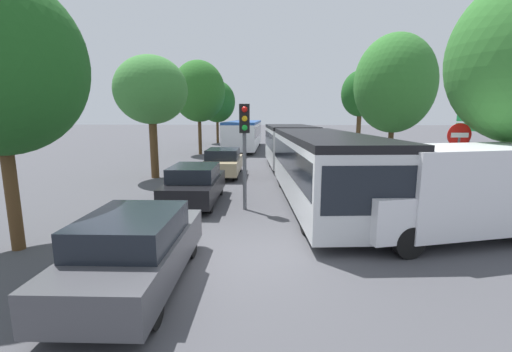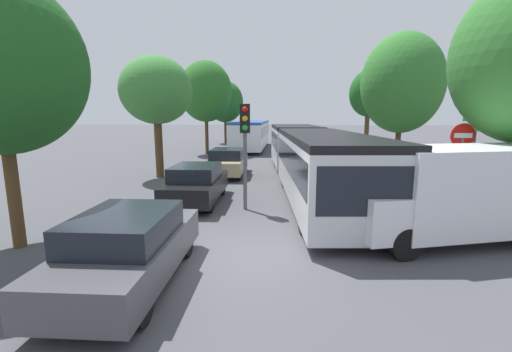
{
  "view_description": "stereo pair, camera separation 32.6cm",
  "coord_description": "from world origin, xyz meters",
  "px_view_note": "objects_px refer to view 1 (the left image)",
  "views": [
    {
      "loc": [
        0.74,
        -6.94,
        3.06
      ],
      "look_at": [
        0.2,
        3.45,
        1.2
      ],
      "focal_mm": 24.0,
      "sensor_mm": 36.0,
      "label": 1
    },
    {
      "loc": [
        1.07,
        -6.92,
        3.06
      ],
      "look_at": [
        0.2,
        3.45,
        1.2
      ],
      "focal_mm": 24.0,
      "sensor_mm": 36.0,
      "label": 2
    }
  ],
  "objects_px": {
    "queued_car_black": "(195,184)",
    "tree_right_mid": "(395,84)",
    "tree_left_mid": "(151,91)",
    "articulated_bus": "(305,153)",
    "queued_car_tan": "(223,162)",
    "city_bus_rear": "(244,133)",
    "tree_left_distant": "(217,102)",
    "tree_right_far": "(361,95)",
    "direction_sign_post": "(470,128)",
    "tree_left_far": "(199,91)",
    "traffic_light": "(244,133)",
    "queued_car_graphite": "(135,250)",
    "white_van": "(456,190)",
    "no_entry_sign": "(457,155)"
  },
  "relations": [
    {
      "from": "queued_car_black",
      "to": "tree_right_mid",
      "type": "xyz_separation_m",
      "value": [
        10.05,
        10.29,
        4.24
      ]
    },
    {
      "from": "tree_left_mid",
      "to": "tree_right_mid",
      "type": "xyz_separation_m",
      "value": [
        13.15,
        5.47,
        0.73
      ]
    },
    {
      "from": "articulated_bus",
      "to": "queued_car_tan",
      "type": "height_order",
      "value": "articulated_bus"
    },
    {
      "from": "city_bus_rear",
      "to": "tree_left_distant",
      "type": "distance_m",
      "value": 7.69
    },
    {
      "from": "tree_left_mid",
      "to": "tree_right_far",
      "type": "bearing_deg",
      "value": 47.68
    },
    {
      "from": "city_bus_rear",
      "to": "tree_right_far",
      "type": "bearing_deg",
      "value": -89.84
    },
    {
      "from": "direction_sign_post",
      "to": "tree_left_far",
      "type": "height_order",
      "value": "tree_left_far"
    },
    {
      "from": "traffic_light",
      "to": "queued_car_graphite",
      "type": "bearing_deg",
      "value": -24.75
    },
    {
      "from": "queued_car_tan",
      "to": "white_van",
      "type": "height_order",
      "value": "white_van"
    },
    {
      "from": "queued_car_graphite",
      "to": "no_entry_sign",
      "type": "xyz_separation_m",
      "value": [
        7.99,
        4.88,
        1.19
      ]
    },
    {
      "from": "tree_left_mid",
      "to": "direction_sign_post",
      "type": "bearing_deg",
      "value": -14.13
    },
    {
      "from": "direction_sign_post",
      "to": "tree_left_far",
      "type": "relative_size",
      "value": 0.5
    },
    {
      "from": "white_van",
      "to": "tree_left_mid",
      "type": "xyz_separation_m",
      "value": [
        -10.34,
        7.91,
        2.95
      ]
    },
    {
      "from": "queued_car_graphite",
      "to": "tree_left_mid",
      "type": "bearing_deg",
      "value": 16.17
    },
    {
      "from": "city_bus_rear",
      "to": "queued_car_tan",
      "type": "bearing_deg",
      "value": -179.25
    },
    {
      "from": "tree_right_far",
      "to": "tree_right_mid",
      "type": "bearing_deg",
      "value": -91.86
    },
    {
      "from": "queued_car_tan",
      "to": "tree_left_far",
      "type": "height_order",
      "value": "tree_left_far"
    },
    {
      "from": "no_entry_sign",
      "to": "tree_left_far",
      "type": "distance_m",
      "value": 19.89
    },
    {
      "from": "traffic_light",
      "to": "tree_left_mid",
      "type": "distance_m",
      "value": 7.62
    },
    {
      "from": "direction_sign_post",
      "to": "tree_left_distant",
      "type": "bearing_deg",
      "value": -71.21
    },
    {
      "from": "queued_car_tan",
      "to": "no_entry_sign",
      "type": "xyz_separation_m",
      "value": [
        8.07,
        -6.54,
        1.18
      ]
    },
    {
      "from": "city_bus_rear",
      "to": "queued_car_graphite",
      "type": "distance_m",
      "value": 25.51
    },
    {
      "from": "direction_sign_post",
      "to": "tree_right_far",
      "type": "relative_size",
      "value": 0.52
    },
    {
      "from": "white_van",
      "to": "direction_sign_post",
      "type": "bearing_deg",
      "value": -135.8
    },
    {
      "from": "queued_car_tan",
      "to": "direction_sign_post",
      "type": "distance_m",
      "value": 10.7
    },
    {
      "from": "direction_sign_post",
      "to": "tree_right_mid",
      "type": "height_order",
      "value": "tree_right_mid"
    },
    {
      "from": "queued_car_tan",
      "to": "tree_right_mid",
      "type": "bearing_deg",
      "value": -65.48
    },
    {
      "from": "articulated_bus",
      "to": "city_bus_rear",
      "type": "height_order",
      "value": "city_bus_rear"
    },
    {
      "from": "queued_car_tan",
      "to": "traffic_light",
      "type": "bearing_deg",
      "value": -166.81
    },
    {
      "from": "no_entry_sign",
      "to": "city_bus_rear",
      "type": "bearing_deg",
      "value": -158.26
    },
    {
      "from": "white_van",
      "to": "no_entry_sign",
      "type": "xyz_separation_m",
      "value": [
        1.03,
        2.07,
        0.64
      ]
    },
    {
      "from": "queued_car_graphite",
      "to": "no_entry_sign",
      "type": "bearing_deg",
      "value": -59.92
    },
    {
      "from": "traffic_light",
      "to": "direction_sign_post",
      "type": "height_order",
      "value": "direction_sign_post"
    },
    {
      "from": "queued_car_tan",
      "to": "tree_right_far",
      "type": "xyz_separation_m",
      "value": [
        10.16,
        14.08,
        4.08
      ]
    },
    {
      "from": "no_entry_sign",
      "to": "tree_right_mid",
      "type": "xyz_separation_m",
      "value": [
        1.78,
        11.31,
        3.05
      ]
    },
    {
      "from": "tree_left_mid",
      "to": "no_entry_sign",
      "type": "bearing_deg",
      "value": -27.2
    },
    {
      "from": "direction_sign_post",
      "to": "city_bus_rear",
      "type": "bearing_deg",
      "value": -71.33
    },
    {
      "from": "traffic_light",
      "to": "direction_sign_post",
      "type": "bearing_deg",
      "value": 97.59
    },
    {
      "from": "direction_sign_post",
      "to": "tree_left_mid",
      "type": "relative_size",
      "value": 0.62
    },
    {
      "from": "no_entry_sign",
      "to": "tree_left_mid",
      "type": "bearing_deg",
      "value": -117.2
    },
    {
      "from": "tree_left_mid",
      "to": "tree_right_far",
      "type": "height_order",
      "value": "tree_right_far"
    },
    {
      "from": "queued_car_black",
      "to": "traffic_light",
      "type": "bearing_deg",
      "value": -113.75
    },
    {
      "from": "tree_left_far",
      "to": "tree_left_distant",
      "type": "xyz_separation_m",
      "value": [
        -0.37,
        10.7,
        -0.37
      ]
    },
    {
      "from": "tree_right_mid",
      "to": "direction_sign_post",
      "type": "bearing_deg",
      "value": -90.66
    },
    {
      "from": "queued_car_graphite",
      "to": "direction_sign_post",
      "type": "distance_m",
      "value": 12.35
    },
    {
      "from": "city_bus_rear",
      "to": "direction_sign_post",
      "type": "bearing_deg",
      "value": -151.12
    },
    {
      "from": "tree_left_far",
      "to": "tree_right_mid",
      "type": "relative_size",
      "value": 0.91
    },
    {
      "from": "queued_car_graphite",
      "to": "tree_left_distant",
      "type": "bearing_deg",
      "value": 5.32
    },
    {
      "from": "no_entry_sign",
      "to": "tree_right_mid",
      "type": "bearing_deg",
      "value": 171.05
    },
    {
      "from": "traffic_light",
      "to": "no_entry_sign",
      "type": "bearing_deg",
      "value": 79.49
    }
  ]
}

